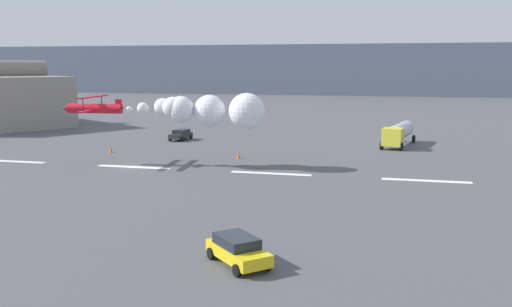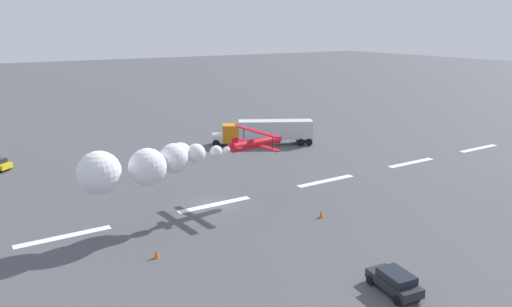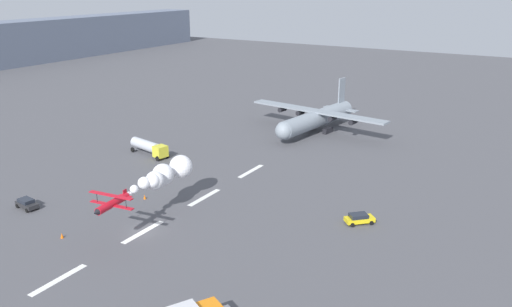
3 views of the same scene
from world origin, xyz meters
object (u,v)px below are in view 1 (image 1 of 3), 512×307
Objects in this scene: fuel_tanker_truck at (399,133)px; traffic_cone_near at (111,150)px; followme_car_yellow at (238,249)px; airport_staff_sedan at (181,134)px; traffic_cone_far at (238,155)px; stunt_biplane_red at (206,110)px.

fuel_tanker_truck is 36.77m from traffic_cone_near.
fuel_tanker_truck is 2.34× the size of followme_car_yellow.
airport_staff_sedan reaches higher than traffic_cone_far.
traffic_cone_far is (-17.67, -14.69, -1.37)m from fuel_tanker_truck.
traffic_cone_near is at bearing -107.45° from airport_staff_sedan.
stunt_biplane_red is 28.71m from fuel_tanker_truck.
followme_car_yellow is at bearing -100.01° from fuel_tanker_truck.
traffic_cone_far is (-9.24, 33.07, -0.44)m from followme_car_yellow.
airport_staff_sedan is 13.43m from traffic_cone_near.
traffic_cone_far is at bearing -140.27° from fuel_tanker_truck.
followme_car_yellow is 51.00m from airport_staff_sedan.
stunt_biplane_red is at bearing -61.67° from airport_staff_sedan.
airport_staff_sedan is at bearing 132.62° from traffic_cone_far.
airport_staff_sedan reaches higher than traffic_cone_near.
followme_car_yellow is 34.34m from traffic_cone_far.
traffic_cone_near is 1.00× the size of traffic_cone_far.
stunt_biplane_red is 8.36m from traffic_cone_far.
stunt_biplane_red reaches higher than followme_car_yellow.
traffic_cone_far is (16.19, -0.41, 0.00)m from traffic_cone_near.
airport_staff_sedan is at bearing 72.55° from traffic_cone_near.
followme_car_yellow is (-8.43, -47.76, -0.94)m from fuel_tanker_truck.
fuel_tanker_truck is 23.02m from traffic_cone_far.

